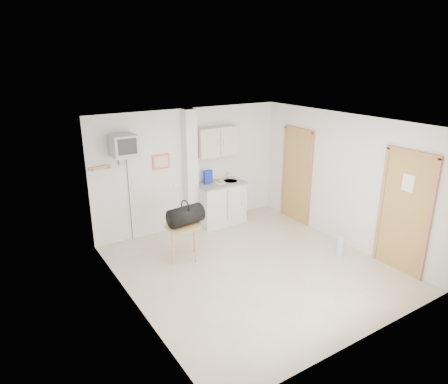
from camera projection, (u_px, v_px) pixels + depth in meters
ground at (253, 267)px, 6.92m from camera, size 4.50×4.50×0.00m
room_envelope at (263, 179)px, 6.62m from camera, size 4.24×4.54×2.55m
kitchenette at (220, 188)px, 8.55m from camera, size 1.03×0.58×2.10m
crt_television at (124, 146)px, 7.17m from camera, size 0.44×0.45×2.15m
round_table at (183, 229)px, 7.07m from camera, size 0.65×0.65×0.66m
duffel_bag at (186, 215)px, 6.99m from camera, size 0.66×0.42×0.46m
water_bottle at (340, 246)px, 7.30m from camera, size 0.13×0.13×0.39m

